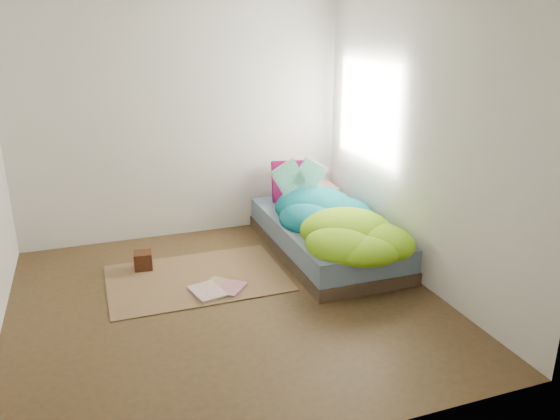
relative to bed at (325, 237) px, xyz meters
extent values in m
cube|color=#423019|center=(-1.22, -0.72, -0.17)|extent=(3.50, 3.50, 0.00)
cube|color=silver|center=(-1.22, 1.03, 1.13)|extent=(3.50, 0.04, 2.60)
cube|color=silver|center=(-1.22, -2.47, 1.13)|extent=(3.50, 0.04, 2.60)
cube|color=silver|center=(0.53, -0.72, 1.13)|extent=(0.04, 3.50, 2.60)
cube|color=white|center=(0.52, 0.18, 1.23)|extent=(0.01, 1.00, 1.20)
cube|color=#342C1C|center=(0.00, 0.00, -0.11)|extent=(1.00, 2.00, 0.12)
cube|color=slate|center=(0.00, 0.00, 0.06)|extent=(0.98, 1.96, 0.22)
cube|color=brown|center=(-1.37, -0.17, -0.16)|extent=(1.60, 1.10, 0.01)
cube|color=white|center=(0.22, 0.82, 0.23)|extent=(0.56, 0.41, 0.11)
cube|color=#4F0530|center=(-0.08, 0.72, 0.40)|extent=(0.48, 0.24, 0.46)
cube|color=#34130B|center=(-1.81, 0.20, -0.07)|extent=(0.18, 0.18, 0.17)
imported|color=beige|center=(-1.46, -0.53, -0.14)|extent=(0.32, 0.38, 0.03)
imported|color=#D27993|center=(-1.21, -0.44, -0.14)|extent=(0.34, 0.34, 0.03)
imported|color=tan|center=(-1.26, -0.51, -0.14)|extent=(0.38, 0.38, 0.02)
camera|label=1|loc=(-2.19, -4.72, 2.07)|focal=35.00mm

